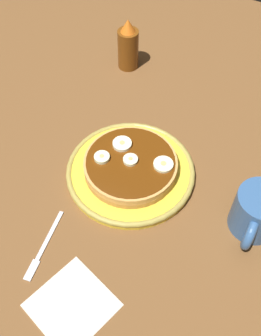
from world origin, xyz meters
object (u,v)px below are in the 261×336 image
napkin (72,305)px  syrup_bottle (128,46)px  plate (130,171)px  banana_slice_3 (163,165)px  pancake_stack (130,163)px  fork (43,248)px  coffee_mug (257,212)px  banana_slice_2 (122,144)px  banana_slice_1 (102,158)px  banana_slice_0 (131,158)px

napkin → syrup_bottle: syrup_bottle is taller
plate → banana_slice_3: size_ratio=6.66×
pancake_stack → fork: (20.34, -5.61, -2.55)cm
coffee_mug → syrup_bottle: size_ratio=0.95×
pancake_stack → syrup_bottle: (-27.90, -14.54, 2.60)cm
napkin → banana_slice_2: bearing=-167.6°
banana_slice_3 → banana_slice_2: bearing=-96.0°
coffee_mug → banana_slice_1: bearing=-86.7°
plate → fork: 20.87cm
banana_slice_0 → banana_slice_2: size_ratio=0.76×
banana_slice_3 → napkin: banana_slice_3 is taller
banana_slice_1 → napkin: (23.79, 7.98, -4.24)cm
banana_slice_0 → coffee_mug: coffee_mug is taller
banana_slice_0 → banana_slice_2: bearing=-128.6°
plate → fork: bearing=-16.6°
pancake_stack → syrup_bottle: 31.57cm
plate → banana_slice_2: bearing=-130.8°
plate → pancake_stack: (-0.35, -0.36, 1.83)cm
pancake_stack → syrup_bottle: size_ratio=1.43×
banana_slice_3 → syrup_bottle: size_ratio=0.30×
coffee_mug → pancake_stack: bearing=-91.4°
coffee_mug → syrup_bottle: 47.57cm
pancake_stack → coffee_mug: 23.59cm
banana_slice_3 → fork: size_ratio=0.27×
pancake_stack → fork: bearing=-15.4°
plate → napkin: bearing=7.0°
banana_slice_0 → napkin: size_ratio=0.24×
napkin → syrup_bottle: size_ratio=0.91×
banana_slice_1 → banana_slice_2: size_ratio=0.80×
pancake_stack → napkin: bearing=7.7°
banana_slice_3 → banana_slice_0: bearing=-76.4°
pancake_stack → syrup_bottle: bearing=-152.5°
napkin → syrup_bottle: (-53.87, -18.05, 5.25)cm
banana_slice_2 → banana_slice_1: bearing=-21.6°
banana_slice_2 → napkin: size_ratio=0.32×
banana_slice_1 → fork: banana_slice_1 is taller
banana_slice_2 → fork: 23.18cm
pancake_stack → napkin: 26.34cm
pancake_stack → banana_slice_1: size_ratio=6.08×
plate → napkin: 25.83cm
banana_slice_2 → coffee_mug: bearing=83.7°
banana_slice_2 → plate: bearing=49.2°
fork → banana_slice_1: bearing=176.4°
banana_slice_0 → banana_slice_3: bearing=103.6°
banana_slice_1 → syrup_bottle: bearing=-161.5°
banana_slice_2 → coffee_mug: 26.39cm
banana_slice_2 → napkin: bearing=12.4°
pancake_stack → banana_slice_0: (0.03, 0.21, 1.55)cm
banana_slice_2 → syrup_bottle: syrup_bottle is taller
coffee_mug → fork: coffee_mug is taller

